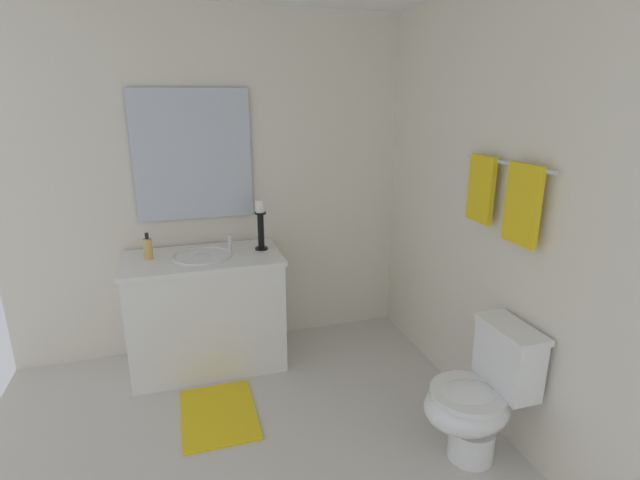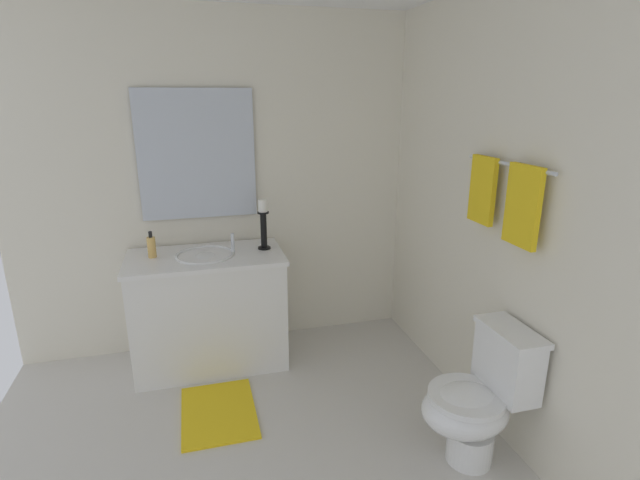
% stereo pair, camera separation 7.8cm
% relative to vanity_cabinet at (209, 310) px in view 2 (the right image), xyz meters
% --- Properties ---
extents(floor, '(2.93, 2.89, 0.02)m').
position_rel_vanity_cabinet_xyz_m(floor, '(1.14, 0.12, -0.42)').
color(floor, beige).
rests_on(floor, ground).
extents(wall_back, '(2.93, 0.04, 2.45)m').
position_rel_vanity_cabinet_xyz_m(wall_back, '(1.14, 1.56, 0.82)').
color(wall_back, silver).
rests_on(wall_back, ground).
extents(wall_left, '(0.04, 2.89, 2.45)m').
position_rel_vanity_cabinet_xyz_m(wall_left, '(-0.32, 0.12, 0.82)').
color(wall_left, silver).
rests_on(wall_left, ground).
extents(vanity_cabinet, '(0.58, 1.07, 0.82)m').
position_rel_vanity_cabinet_xyz_m(vanity_cabinet, '(0.00, 0.00, 0.00)').
color(vanity_cabinet, white).
rests_on(vanity_cabinet, ground).
extents(sink_basin, '(0.40, 0.40, 0.24)m').
position_rel_vanity_cabinet_xyz_m(sink_basin, '(0.00, 0.00, 0.37)').
color(sink_basin, white).
rests_on(sink_basin, vanity_cabinet).
extents(mirror, '(0.02, 0.80, 0.90)m').
position_rel_vanity_cabinet_xyz_m(mirror, '(-0.28, 0.00, 1.06)').
color(mirror, silver).
extents(candle_holder_tall, '(0.09, 0.09, 0.36)m').
position_rel_vanity_cabinet_xyz_m(candle_holder_tall, '(-0.04, 0.41, 0.60)').
color(candle_holder_tall, black).
rests_on(candle_holder_tall, vanity_cabinet).
extents(soap_bottle, '(0.06, 0.06, 0.18)m').
position_rel_vanity_cabinet_xyz_m(soap_bottle, '(-0.05, -0.34, 0.48)').
color(soap_bottle, '#E5B259').
rests_on(soap_bottle, vanity_cabinet).
extents(toilet, '(0.39, 0.54, 0.75)m').
position_rel_vanity_cabinet_xyz_m(toilet, '(1.37, 1.28, -0.04)').
color(toilet, white).
rests_on(toilet, ground).
extents(towel_bar, '(0.68, 0.02, 0.02)m').
position_rel_vanity_cabinet_xyz_m(towel_bar, '(1.10, 1.50, 1.12)').
color(towel_bar, silver).
extents(towel_near_vanity, '(0.21, 0.03, 0.37)m').
position_rel_vanity_cabinet_xyz_m(towel_near_vanity, '(0.93, 1.48, 0.96)').
color(towel_near_vanity, yellow).
rests_on(towel_near_vanity, towel_bar).
extents(towel_center, '(0.23, 0.03, 0.40)m').
position_rel_vanity_cabinet_xyz_m(towel_center, '(1.27, 1.48, 0.94)').
color(towel_center, yellow).
rests_on(towel_center, towel_bar).
extents(bath_mat, '(0.60, 0.44, 0.02)m').
position_rel_vanity_cabinet_xyz_m(bath_mat, '(0.63, 0.00, -0.40)').
color(bath_mat, yellow).
rests_on(bath_mat, ground).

